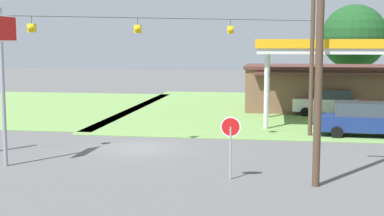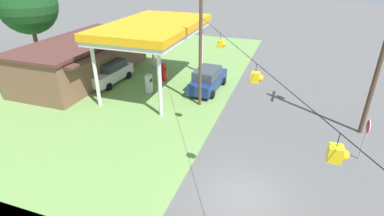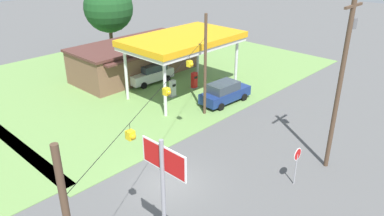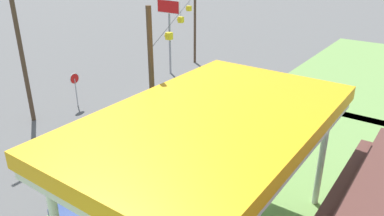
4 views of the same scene
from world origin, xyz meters
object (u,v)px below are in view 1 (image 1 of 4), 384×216
at_px(gas_station_canopy, 342,47).
at_px(fuel_pump_far, 363,113).
at_px(car_at_pumps_front, 363,119).
at_px(tree_behind_station, 354,37).
at_px(stop_sign_overhead, 3,53).
at_px(stop_sign_roadside, 231,134).
at_px(utility_pole_main, 321,20).
at_px(fuel_pump_near, 317,112).
at_px(gas_station_store, 332,88).
at_px(car_at_pumps_rear, 328,102).

relative_size(gas_station_canopy, fuel_pump_far, 6.60).
distance_m(car_at_pumps_front, tree_behind_station, 20.72).
height_order(fuel_pump_far, stop_sign_overhead, stop_sign_overhead).
height_order(stop_sign_roadside, tree_behind_station, tree_behind_station).
bearing_deg(fuel_pump_far, utility_pole_main, -104.46).
distance_m(car_at_pumps_front, stop_sign_roadside, 12.76).
bearing_deg(fuel_pump_far, gas_station_canopy, 179.94).
distance_m(car_at_pumps_front, utility_pole_main, 12.92).
height_order(gas_station_canopy, fuel_pump_near, gas_station_canopy).
height_order(gas_station_canopy, car_at_pumps_front, gas_station_canopy).
relative_size(car_at_pumps_front, tree_behind_station, 0.58).
relative_size(car_at_pumps_front, stop_sign_roadside, 2.06).
distance_m(gas_station_store, car_at_pumps_front, 11.89).
distance_m(gas_station_store, stop_sign_roadside, 23.48).
distance_m(gas_station_store, stop_sign_overhead, 27.27).
bearing_deg(utility_pole_main, gas_station_store, 83.23).
height_order(stop_sign_roadside, stop_sign_overhead, stop_sign_overhead).
height_order(fuel_pump_near, tree_behind_station, tree_behind_station).
bearing_deg(gas_station_canopy, car_at_pumps_front, -79.77).
height_order(fuel_pump_near, stop_sign_overhead, stop_sign_overhead).
bearing_deg(tree_behind_station, gas_station_canopy, -100.36).
height_order(gas_station_canopy, stop_sign_overhead, stop_sign_overhead).
height_order(car_at_pumps_front, stop_sign_overhead, stop_sign_overhead).
bearing_deg(fuel_pump_near, utility_pole_main, -93.98).
relative_size(gas_station_canopy, stop_sign_roadside, 4.37).
distance_m(car_at_pumps_front, stop_sign_overhead, 19.75).
height_order(fuel_pump_near, car_at_pumps_rear, car_at_pumps_rear).
bearing_deg(gas_station_canopy, stop_sign_roadside, -111.10).
xyz_separation_m(gas_station_store, utility_pole_main, (-2.75, -23.19, 4.36)).
distance_m(stop_sign_roadside, utility_pole_main, 5.49).
xyz_separation_m(car_at_pumps_rear, stop_sign_overhead, (-15.33, -18.88, 3.94)).
distance_m(fuel_pump_near, stop_sign_roadside, 15.89).
distance_m(fuel_pump_far, tree_behind_station, 16.50).
height_order(gas_station_canopy, utility_pole_main, utility_pole_main).
height_order(gas_station_canopy, stop_sign_roadside, gas_station_canopy).
bearing_deg(tree_behind_station, car_at_pumps_front, -95.88).
bearing_deg(car_at_pumps_rear, gas_station_store, -97.79).
distance_m(fuel_pump_far, stop_sign_roadside, 16.95).
distance_m(car_at_pumps_front, car_at_pumps_rear, 8.88).
bearing_deg(gas_station_canopy, utility_pole_main, -99.30).
distance_m(stop_sign_overhead, tree_behind_station, 35.40).
distance_m(car_at_pumps_rear, stop_sign_roadside, 20.41).
bearing_deg(gas_station_store, tree_behind_station, 71.87).
bearing_deg(stop_sign_roadside, tree_behind_station, -105.80).
bearing_deg(fuel_pump_near, car_at_pumps_rear, 76.12).
bearing_deg(tree_behind_station, fuel_pump_far, -95.03).
xyz_separation_m(car_at_pumps_rear, stop_sign_roadside, (-5.49, -19.64, 0.82)).
height_order(fuel_pump_far, car_at_pumps_front, car_at_pumps_front).
bearing_deg(stop_sign_roadside, gas_station_canopy, -111.10).
bearing_deg(stop_sign_overhead, car_at_pumps_rear, 50.92).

